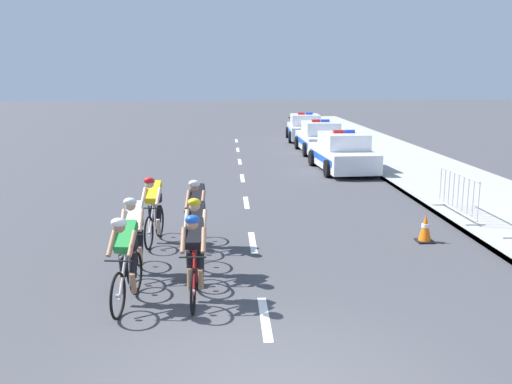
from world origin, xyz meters
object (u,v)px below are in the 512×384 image
(cyclist_lead, at_px, (126,259))
(cyclist_third, at_px, (134,234))
(cyclist_fourth, at_px, (197,235))
(police_car_third, at_px, (305,128))
(traffic_cone_near, at_px, (425,228))
(cyclist_sixth, at_px, (197,212))
(police_car_nearest, at_px, (343,153))
(cyclist_second, at_px, (195,255))
(crowd_barrier_rear, at_px, (458,195))
(cyclist_fifth, at_px, (153,208))
(police_car_second, at_px, (320,138))

(cyclist_lead, height_order, cyclist_third, same)
(cyclist_third, height_order, cyclist_fourth, same)
(police_car_third, height_order, traffic_cone_near, police_car_third)
(cyclist_sixth, bearing_deg, traffic_cone_near, 1.83)
(cyclist_third, relative_size, cyclist_sixth, 1.00)
(cyclist_fourth, distance_m, police_car_nearest, 12.56)
(cyclist_lead, xyz_separation_m, police_car_third, (6.08, 23.49, -0.11))
(cyclist_lead, relative_size, cyclist_second, 1.00)
(cyclist_sixth, relative_size, police_car_nearest, 0.38)
(cyclist_fourth, relative_size, police_car_nearest, 0.38)
(cyclist_fourth, bearing_deg, crowd_barrier_rear, 30.90)
(cyclist_lead, height_order, crowd_barrier_rear, cyclist_lead)
(traffic_cone_near, bearing_deg, cyclist_second, -147.49)
(traffic_cone_near, bearing_deg, police_car_third, 89.71)
(cyclist_fourth, distance_m, cyclist_sixth, 1.75)
(police_car_third, bearing_deg, cyclist_lead, -104.51)
(cyclist_fifth, bearing_deg, police_car_second, 67.59)
(cyclist_second, bearing_deg, cyclist_fourth, 91.30)
(police_car_third, bearing_deg, crowd_barrier_rear, -85.59)
(cyclist_lead, height_order, traffic_cone_near, cyclist_lead)
(cyclist_sixth, height_order, police_car_nearest, police_car_nearest)
(cyclist_sixth, bearing_deg, cyclist_fifth, 158.69)
(cyclist_third, xyz_separation_m, cyclist_sixth, (1.06, 1.65, 0.00))
(cyclist_sixth, height_order, police_car_third, police_car_third)
(cyclist_sixth, relative_size, crowd_barrier_rear, 0.74)
(cyclist_second, bearing_deg, traffic_cone_near, 32.51)
(cyclist_fourth, relative_size, cyclist_sixth, 1.00)
(cyclist_second, distance_m, cyclist_sixth, 2.97)
(police_car_third, bearing_deg, cyclist_fifth, -106.89)
(cyclist_lead, distance_m, traffic_cone_near, 6.82)
(cyclist_sixth, distance_m, police_car_nearest, 11.02)
(cyclist_third, height_order, police_car_second, police_car_second)
(cyclist_third, distance_m, cyclist_fourth, 1.15)
(cyclist_sixth, bearing_deg, cyclist_second, -87.79)
(cyclist_third, bearing_deg, crowd_barrier_rear, 26.37)
(police_car_nearest, xyz_separation_m, police_car_second, (-0.00, 5.37, 0.00))
(cyclist_third, distance_m, cyclist_fifth, 2.03)
(cyclist_lead, bearing_deg, cyclist_sixth, 72.74)
(cyclist_third, height_order, police_car_nearest, police_car_nearest)
(cyclist_fifth, bearing_deg, cyclist_lead, -89.97)
(police_car_second, bearing_deg, traffic_cone_near, -90.40)
(cyclist_third, bearing_deg, police_car_nearest, 61.57)
(police_car_second, distance_m, traffic_cone_near, 14.97)
(cyclist_third, xyz_separation_m, traffic_cone_near, (6.07, 1.82, -0.48))
(cyclist_third, bearing_deg, cyclist_lead, -86.10)
(cyclist_sixth, bearing_deg, crowd_barrier_rear, 17.88)
(cyclist_second, distance_m, cyclist_fifth, 3.51)
(cyclist_lead, relative_size, cyclist_sixth, 1.00)
(traffic_cone_near, bearing_deg, cyclist_sixth, -178.17)
(police_car_nearest, bearing_deg, cyclist_fourth, -113.64)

